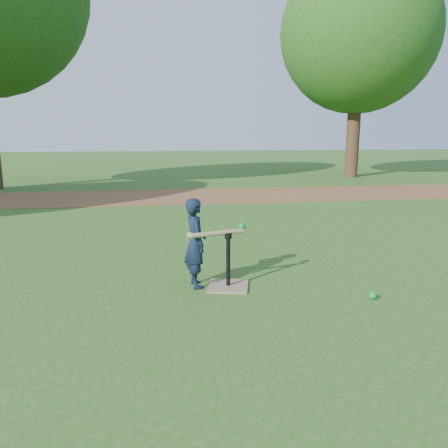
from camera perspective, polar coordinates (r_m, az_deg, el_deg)
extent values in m
plane|color=#285116|center=(4.69, 5.06, -9.03)|extent=(80.00, 80.00, 0.00)
cube|color=brown|center=(11.92, -3.55, 3.70)|extent=(24.00, 3.00, 0.01)
imported|color=black|center=(4.76, -3.75, -2.49)|extent=(0.29, 0.39, 0.98)
sphere|color=#0C873D|center=(4.76, 18.89, -8.82)|extent=(0.08, 0.08, 0.08)
cube|color=#8A7257|center=(4.86, 0.55, -8.12)|extent=(0.52, 0.52, 0.02)
cylinder|color=black|center=(4.77, 0.55, -4.85)|extent=(0.05, 0.05, 0.55)
cylinder|color=black|center=(4.69, 0.56, -1.51)|extent=(0.08, 0.08, 0.06)
cylinder|color=tan|center=(4.65, -0.86, -1.22)|extent=(0.59, 0.21, 0.05)
sphere|color=tan|center=(4.58, -4.51, -1.45)|extent=(0.06, 0.06, 0.06)
sphere|color=#0C873D|center=(4.80, 2.36, -0.29)|extent=(0.08, 0.08, 0.08)
cylinder|color=#382316|center=(17.94, 16.51, 11.38)|extent=(0.50, 0.50, 3.42)
sphere|color=#285B19|center=(18.30, 17.22, 22.69)|extent=(5.80, 5.80, 5.80)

